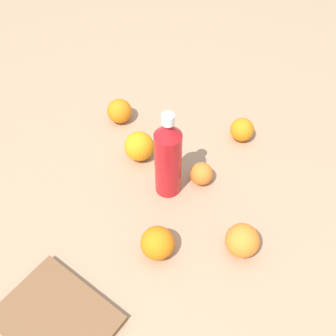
{
  "coord_description": "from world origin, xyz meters",
  "views": [
    {
      "loc": [
        -0.6,
        0.33,
        0.82
      ],
      "look_at": [
        -0.05,
        0.01,
        0.08
      ],
      "focal_mm": 42.58,
      "sensor_mm": 36.0,
      "label": 1
    }
  ],
  "objects_px": {
    "orange_0": "(118,112)",
    "orange_3": "(201,174)",
    "orange_5": "(242,241)",
    "orange_4": "(139,146)",
    "water_bottle": "(168,158)",
    "cutting_board": "(57,319)",
    "orange_2": "(157,243)",
    "orange_1": "(241,129)"
  },
  "relations": [
    {
      "from": "orange_0",
      "to": "orange_3",
      "type": "xyz_separation_m",
      "value": [
        -0.32,
        -0.08,
        -0.01
      ]
    },
    {
      "from": "orange_0",
      "to": "orange_5",
      "type": "xyz_separation_m",
      "value": [
        -0.54,
        -0.05,
        0.0
      ]
    },
    {
      "from": "orange_0",
      "to": "orange_4",
      "type": "xyz_separation_m",
      "value": [
        -0.16,
        0.02,
        0.0
      ]
    },
    {
      "from": "water_bottle",
      "to": "cutting_board",
      "type": "distance_m",
      "value": 0.42
    },
    {
      "from": "water_bottle",
      "to": "orange_0",
      "type": "xyz_separation_m",
      "value": [
        0.3,
        -0.0,
        -0.08
      ]
    },
    {
      "from": "orange_2",
      "to": "orange_4",
      "type": "relative_size",
      "value": 0.95
    },
    {
      "from": "orange_0",
      "to": "orange_1",
      "type": "bearing_deg",
      "value": -131.9
    },
    {
      "from": "cutting_board",
      "to": "orange_0",
      "type": "bearing_deg",
      "value": -60.58
    },
    {
      "from": "water_bottle",
      "to": "orange_2",
      "type": "height_order",
      "value": "water_bottle"
    },
    {
      "from": "orange_0",
      "to": "cutting_board",
      "type": "bearing_deg",
      "value": 141.73
    },
    {
      "from": "orange_1",
      "to": "cutting_board",
      "type": "xyz_separation_m",
      "value": [
        -0.23,
        0.64,
        -0.02
      ]
    },
    {
      "from": "orange_0",
      "to": "orange_3",
      "type": "relative_size",
      "value": 1.21
    },
    {
      "from": "orange_1",
      "to": "orange_5",
      "type": "distance_m",
      "value": 0.37
    },
    {
      "from": "water_bottle",
      "to": "orange_1",
      "type": "height_order",
      "value": "water_bottle"
    },
    {
      "from": "orange_3",
      "to": "orange_4",
      "type": "distance_m",
      "value": 0.19
    },
    {
      "from": "orange_1",
      "to": "orange_4",
      "type": "relative_size",
      "value": 0.83
    },
    {
      "from": "orange_1",
      "to": "orange_5",
      "type": "relative_size",
      "value": 0.86
    },
    {
      "from": "cutting_board",
      "to": "orange_4",
      "type": "bearing_deg",
      "value": -71.21
    },
    {
      "from": "water_bottle",
      "to": "cutting_board",
      "type": "xyz_separation_m",
      "value": [
        -0.18,
        0.37,
        -0.11
      ]
    },
    {
      "from": "orange_4",
      "to": "orange_5",
      "type": "bearing_deg",
      "value": -170.63
    },
    {
      "from": "orange_2",
      "to": "water_bottle",
      "type": "bearing_deg",
      "value": -38.02
    },
    {
      "from": "orange_2",
      "to": "orange_1",
      "type": "bearing_deg",
      "value": -62.63
    },
    {
      "from": "water_bottle",
      "to": "orange_4",
      "type": "bearing_deg",
      "value": -146.65
    },
    {
      "from": "orange_0",
      "to": "orange_4",
      "type": "height_order",
      "value": "orange_4"
    },
    {
      "from": "orange_0",
      "to": "orange_2",
      "type": "bearing_deg",
      "value": 164.88
    },
    {
      "from": "orange_2",
      "to": "orange_3",
      "type": "distance_m",
      "value": 0.24
    },
    {
      "from": "orange_3",
      "to": "orange_5",
      "type": "bearing_deg",
      "value": 170.81
    },
    {
      "from": "orange_3",
      "to": "orange_4",
      "type": "bearing_deg",
      "value": 31.21
    },
    {
      "from": "orange_2",
      "to": "cutting_board",
      "type": "bearing_deg",
      "value": 97.08
    },
    {
      "from": "orange_2",
      "to": "orange_5",
      "type": "height_order",
      "value": "orange_5"
    },
    {
      "from": "orange_0",
      "to": "cutting_board",
      "type": "height_order",
      "value": "orange_0"
    },
    {
      "from": "orange_3",
      "to": "orange_5",
      "type": "height_order",
      "value": "orange_5"
    },
    {
      "from": "orange_5",
      "to": "cutting_board",
      "type": "height_order",
      "value": "orange_5"
    },
    {
      "from": "orange_4",
      "to": "orange_5",
      "type": "relative_size",
      "value": 1.04
    },
    {
      "from": "orange_0",
      "to": "orange_2",
      "type": "height_order",
      "value": "orange_2"
    },
    {
      "from": "orange_4",
      "to": "cutting_board",
      "type": "distance_m",
      "value": 0.48
    },
    {
      "from": "orange_2",
      "to": "orange_5",
      "type": "xyz_separation_m",
      "value": [
        -0.09,
        -0.17,
        0.0
      ]
    },
    {
      "from": "orange_2",
      "to": "orange_5",
      "type": "bearing_deg",
      "value": -118.96
    },
    {
      "from": "orange_1",
      "to": "orange_3",
      "type": "bearing_deg",
      "value": 112.73
    },
    {
      "from": "orange_2",
      "to": "orange_3",
      "type": "height_order",
      "value": "orange_2"
    },
    {
      "from": "orange_3",
      "to": "orange_5",
      "type": "relative_size",
      "value": 0.77
    },
    {
      "from": "water_bottle",
      "to": "orange_0",
      "type": "bearing_deg",
      "value": -151.88
    }
  ]
}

